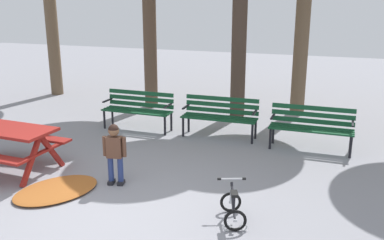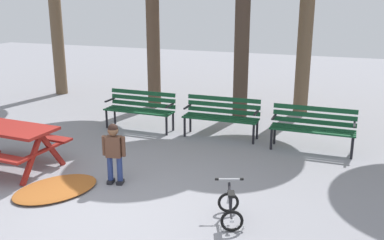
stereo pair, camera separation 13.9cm
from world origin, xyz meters
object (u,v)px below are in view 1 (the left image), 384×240
park_bench_far_left (139,107)px  kids_bicycle (233,208)px  park_bench_left (220,114)px  picnic_table (4,137)px  child_standing (115,150)px  park_bench_right (312,124)px

park_bench_far_left → kids_bicycle: park_bench_far_left is taller
park_bench_far_left → park_bench_left: same height
picnic_table → park_bench_far_left: 3.15m
kids_bicycle → park_bench_left: bearing=108.4°
park_bench_far_left → park_bench_left: bearing=1.5°
park_bench_far_left → child_standing: 3.05m
kids_bicycle → park_bench_right: bearing=77.4°
child_standing → kids_bicycle: (2.07, -0.55, -0.39)m
park_bench_far_left → park_bench_left: size_ratio=1.00×
park_bench_right → child_standing: size_ratio=1.59×
picnic_table → kids_bicycle: picnic_table is taller
picnic_table → child_standing: bearing=1.8°
picnic_table → child_standing: size_ratio=1.86×
park_bench_left → park_bench_right: size_ratio=1.00×
park_bench_far_left → park_bench_right: bearing=-2.0°
park_bench_far_left → kids_bicycle: (3.06, -3.44, -0.31)m
park_bench_right → park_bench_far_left: bearing=178.0°
park_bench_left → picnic_table: bearing=-135.1°
park_bench_right → child_standing: child_standing is taller
picnic_table → child_standing: child_standing is taller
picnic_table → park_bench_right: park_bench_right is taller
park_bench_far_left → park_bench_right: size_ratio=1.00×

